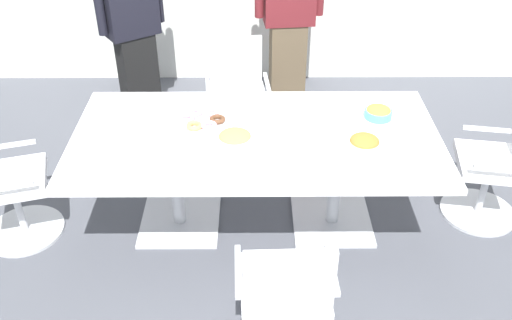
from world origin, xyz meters
name	(u,v)px	position (x,y,z in m)	size (l,w,h in m)	color
ground_plane	(256,223)	(0.00, 0.00, -0.01)	(10.00, 10.00, 0.01)	#4C4F56
conference_table	(256,151)	(0.00, 0.00, 0.63)	(2.40, 1.20, 0.75)	white
office_chair_0	(3,188)	(-1.70, -0.11, 0.41)	(0.67, 0.67, 0.91)	silver
office_chair_1	(285,301)	(0.15, -1.10, 0.41)	(0.56, 0.56, 0.91)	silver
office_chair_2	(498,169)	(1.70, 0.08, 0.41)	(0.62, 0.62, 0.91)	silver
office_chair_3	(238,100)	(-0.15, 1.10, 0.41)	(0.59, 0.59, 0.91)	silver
person_standing_0	(133,26)	(-1.06, 1.55, 0.88)	(0.55, 0.43, 1.70)	black
person_standing_1	(289,14)	(0.30, 1.70, 0.94)	(0.61, 0.26, 1.79)	brown
snack_bowl_cookies	(235,138)	(-0.13, -0.11, 0.79)	(0.23, 0.23, 0.08)	white
snack_bowl_chips_yellow	(378,112)	(0.84, 0.22, 0.79)	(0.19, 0.19, 0.08)	#4C9EC6
snack_bowl_pretzels	(364,144)	(0.67, -0.20, 0.81)	(0.21, 0.21, 0.12)	beige
donut_platter	(202,120)	(-0.36, 0.16, 0.77)	(0.31, 0.30, 0.04)	white
plate_stack	(328,107)	(0.51, 0.33, 0.77)	(0.19, 0.19, 0.04)	white
napkin_pile	(135,106)	(-0.85, 0.35, 0.78)	(0.19, 0.19, 0.05)	white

